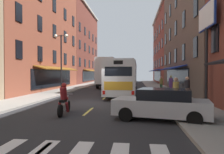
{
  "coord_description": "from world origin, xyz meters",
  "views": [
    {
      "loc": [
        2.6,
        -14.98,
        2.17
      ],
      "look_at": [
        0.48,
        4.32,
        1.8
      ],
      "focal_mm": 33.26,
      "sensor_mm": 36.0,
      "label": 1
    }
  ],
  "objects_px": {
    "pedestrian_near": "(176,92)",
    "street_lamp_twin": "(61,61)",
    "pedestrian_mid": "(161,84)",
    "pedestrian_rear": "(187,89)",
    "sedan_mid": "(161,104)",
    "pedestrian_far": "(171,85)",
    "box_truck": "(107,73)",
    "motorcycle_rider": "(64,101)",
    "billboard_sign": "(207,28)",
    "sedan_near": "(115,80)",
    "transit_bus": "(124,77)"
  },
  "relations": [
    {
      "from": "pedestrian_near",
      "to": "street_lamp_twin",
      "type": "bearing_deg",
      "value": 64.04
    },
    {
      "from": "street_lamp_twin",
      "to": "pedestrian_mid",
      "type": "bearing_deg",
      "value": 14.95
    },
    {
      "from": "pedestrian_rear",
      "to": "sedan_mid",
      "type": "bearing_deg",
      "value": 94.78
    },
    {
      "from": "pedestrian_far",
      "to": "box_truck",
      "type": "bearing_deg",
      "value": 113.4
    },
    {
      "from": "motorcycle_rider",
      "to": "pedestrian_far",
      "type": "xyz_separation_m",
      "value": [
        6.94,
        8.76,
        0.38
      ]
    },
    {
      "from": "billboard_sign",
      "to": "street_lamp_twin",
      "type": "relative_size",
      "value": 1.07
    },
    {
      "from": "street_lamp_twin",
      "to": "billboard_sign",
      "type": "bearing_deg",
      "value": -29.6
    },
    {
      "from": "pedestrian_near",
      "to": "pedestrian_far",
      "type": "distance_m",
      "value": 6.91
    },
    {
      "from": "sedan_mid",
      "to": "pedestrian_rear",
      "type": "relative_size",
      "value": 2.55
    },
    {
      "from": "sedan_near",
      "to": "pedestrian_far",
      "type": "bearing_deg",
      "value": -71.62
    },
    {
      "from": "motorcycle_rider",
      "to": "billboard_sign",
      "type": "bearing_deg",
      "value": 20.49
    },
    {
      "from": "sedan_mid",
      "to": "pedestrian_far",
      "type": "distance_m",
      "value": 9.68
    },
    {
      "from": "motorcycle_rider",
      "to": "sedan_mid",
      "type": "bearing_deg",
      "value": -8.11
    },
    {
      "from": "pedestrian_mid",
      "to": "pedestrian_far",
      "type": "height_order",
      "value": "pedestrian_far"
    },
    {
      "from": "motorcycle_rider",
      "to": "pedestrian_far",
      "type": "bearing_deg",
      "value": 51.62
    },
    {
      "from": "sedan_mid",
      "to": "pedestrian_near",
      "type": "bearing_deg",
      "value": 65.78
    },
    {
      "from": "pedestrian_near",
      "to": "pedestrian_far",
      "type": "bearing_deg",
      "value": 5.69
    },
    {
      "from": "pedestrian_mid",
      "to": "pedestrian_rear",
      "type": "height_order",
      "value": "pedestrian_rear"
    },
    {
      "from": "pedestrian_far",
      "to": "street_lamp_twin",
      "type": "xyz_separation_m",
      "value": [
        -10.64,
        0.99,
        2.32
      ]
    },
    {
      "from": "billboard_sign",
      "to": "pedestrian_far",
      "type": "bearing_deg",
      "value": 101.7
    },
    {
      "from": "pedestrian_near",
      "to": "pedestrian_rear",
      "type": "xyz_separation_m",
      "value": [
        1.16,
        2.24,
        -0.02
      ]
    },
    {
      "from": "transit_bus",
      "to": "pedestrian_rear",
      "type": "distance_m",
      "value": 8.42
    },
    {
      "from": "transit_bus",
      "to": "sedan_mid",
      "type": "xyz_separation_m",
      "value": [
        2.37,
        -11.79,
        -1.02
      ]
    },
    {
      "from": "billboard_sign",
      "to": "pedestrian_near",
      "type": "relative_size",
      "value": 3.58
    },
    {
      "from": "transit_bus",
      "to": "box_truck",
      "type": "bearing_deg",
      "value": 108.86
    },
    {
      "from": "billboard_sign",
      "to": "street_lamp_twin",
      "type": "bearing_deg",
      "value": 150.4
    },
    {
      "from": "box_truck",
      "to": "pedestrian_mid",
      "type": "xyz_separation_m",
      "value": [
        6.87,
        -6.99,
        -1.14
      ]
    },
    {
      "from": "sedan_near",
      "to": "pedestrian_near",
      "type": "height_order",
      "value": "pedestrian_near"
    },
    {
      "from": "pedestrian_rear",
      "to": "billboard_sign",
      "type": "bearing_deg",
      "value": 158.87
    },
    {
      "from": "pedestrian_far",
      "to": "pedestrian_rear",
      "type": "distance_m",
      "value": 4.63
    },
    {
      "from": "motorcycle_rider",
      "to": "transit_bus",
      "type": "bearing_deg",
      "value": 77.09
    },
    {
      "from": "billboard_sign",
      "to": "pedestrian_near",
      "type": "distance_m",
      "value": 4.53
    },
    {
      "from": "motorcycle_rider",
      "to": "box_truck",
      "type": "bearing_deg",
      "value": 90.95
    },
    {
      "from": "sedan_near",
      "to": "street_lamp_twin",
      "type": "xyz_separation_m",
      "value": [
        -3.48,
        -20.57,
        2.69
      ]
    },
    {
      "from": "transit_bus",
      "to": "box_truck",
      "type": "height_order",
      "value": "box_truck"
    },
    {
      "from": "sedan_near",
      "to": "pedestrian_mid",
      "type": "bearing_deg",
      "value": -69.19
    },
    {
      "from": "sedan_mid",
      "to": "pedestrian_far",
      "type": "bearing_deg",
      "value": 77.92
    },
    {
      "from": "billboard_sign",
      "to": "pedestrian_rear",
      "type": "xyz_separation_m",
      "value": [
        -0.88,
        1.11,
        -3.89
      ]
    },
    {
      "from": "box_truck",
      "to": "pedestrian_rear",
      "type": "distance_m",
      "value": 17.13
    },
    {
      "from": "sedan_mid",
      "to": "street_lamp_twin",
      "type": "bearing_deg",
      "value": 129.5
    },
    {
      "from": "pedestrian_mid",
      "to": "pedestrian_far",
      "type": "bearing_deg",
      "value": 85.32
    },
    {
      "from": "billboard_sign",
      "to": "transit_bus",
      "type": "bearing_deg",
      "value": 124.7
    },
    {
      "from": "pedestrian_rear",
      "to": "transit_bus",
      "type": "bearing_deg",
      "value": -25.46
    },
    {
      "from": "sedan_near",
      "to": "street_lamp_twin",
      "type": "bearing_deg",
      "value": -99.59
    },
    {
      "from": "pedestrian_mid",
      "to": "sedan_mid",
      "type": "bearing_deg",
      "value": 72.33
    },
    {
      "from": "transit_bus",
      "to": "box_truck",
      "type": "relative_size",
      "value": 1.71
    },
    {
      "from": "pedestrian_near",
      "to": "box_truck",
      "type": "bearing_deg",
      "value": 32.81
    },
    {
      "from": "sedan_near",
      "to": "sedan_mid",
      "type": "xyz_separation_m",
      "value": [
        5.14,
        -31.03,
        0.01
      ]
    },
    {
      "from": "motorcycle_rider",
      "to": "street_lamp_twin",
      "type": "xyz_separation_m",
      "value": [
        -3.7,
        9.75,
        2.7
      ]
    },
    {
      "from": "transit_bus",
      "to": "sedan_near",
      "type": "relative_size",
      "value": 2.62
    }
  ]
}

